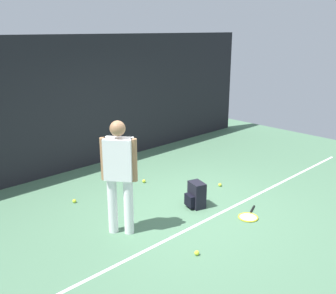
{
  "coord_description": "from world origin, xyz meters",
  "views": [
    {
      "loc": [
        -4.3,
        -4.07,
        2.9
      ],
      "look_at": [
        0.0,
        0.4,
        1.0
      ],
      "focal_mm": 41.48,
      "sensor_mm": 36.0,
      "label": 1
    }
  ],
  "objects_px": {
    "tennis_ball_near_player": "(197,253)",
    "tennis_ball_mid_court": "(144,181)",
    "tennis_racket": "(249,216)",
    "tennis_player": "(119,171)",
    "backpack": "(196,195)",
    "tennis_ball_far_left": "(220,185)",
    "tennis_ball_by_fence": "(74,201)"
  },
  "relations": [
    {
      "from": "tennis_ball_near_player",
      "to": "tennis_ball_mid_court",
      "type": "relative_size",
      "value": 1.0
    },
    {
      "from": "tennis_player",
      "to": "backpack",
      "type": "xyz_separation_m",
      "value": [
        1.43,
        -0.19,
        -0.76
      ]
    },
    {
      "from": "tennis_player",
      "to": "tennis_ball_by_fence",
      "type": "bearing_deg",
      "value": -39.41
    },
    {
      "from": "backpack",
      "to": "tennis_ball_near_player",
      "type": "xyz_separation_m",
      "value": [
        -1.08,
        -1.0,
        -0.18
      ]
    },
    {
      "from": "tennis_player",
      "to": "tennis_racket",
      "type": "height_order",
      "value": "tennis_player"
    },
    {
      "from": "tennis_player",
      "to": "tennis_racket",
      "type": "relative_size",
      "value": 2.68
    },
    {
      "from": "tennis_ball_mid_court",
      "to": "backpack",
      "type": "bearing_deg",
      "value": -92.55
    },
    {
      "from": "tennis_racket",
      "to": "backpack",
      "type": "bearing_deg",
      "value": -91.05
    },
    {
      "from": "tennis_ball_near_player",
      "to": "tennis_ball_by_fence",
      "type": "bearing_deg",
      "value": 97.14
    },
    {
      "from": "tennis_racket",
      "to": "tennis_ball_by_fence",
      "type": "relative_size",
      "value": 9.6
    },
    {
      "from": "tennis_racket",
      "to": "tennis_ball_near_player",
      "type": "relative_size",
      "value": 9.6
    },
    {
      "from": "tennis_ball_mid_court",
      "to": "tennis_player",
      "type": "bearing_deg",
      "value": -140.37
    },
    {
      "from": "tennis_player",
      "to": "tennis_racket",
      "type": "distance_m",
      "value": 2.25
    },
    {
      "from": "tennis_racket",
      "to": "tennis_ball_near_player",
      "type": "height_order",
      "value": "tennis_ball_near_player"
    },
    {
      "from": "tennis_racket",
      "to": "tennis_ball_mid_court",
      "type": "height_order",
      "value": "tennis_ball_mid_court"
    },
    {
      "from": "tennis_ball_by_fence",
      "to": "backpack",
      "type": "bearing_deg",
      "value": -48.15
    },
    {
      "from": "tennis_player",
      "to": "tennis_ball_far_left",
      "type": "relative_size",
      "value": 25.76
    },
    {
      "from": "tennis_ball_near_player",
      "to": "backpack",
      "type": "bearing_deg",
      "value": 42.74
    },
    {
      "from": "tennis_racket",
      "to": "tennis_ball_near_player",
      "type": "distance_m",
      "value": 1.42
    },
    {
      "from": "tennis_ball_far_left",
      "to": "tennis_ball_mid_court",
      "type": "bearing_deg",
      "value": 128.89
    },
    {
      "from": "tennis_ball_far_left",
      "to": "tennis_player",
      "type": "bearing_deg",
      "value": -178.03
    },
    {
      "from": "tennis_ball_far_left",
      "to": "tennis_ball_near_player",
      "type": "bearing_deg",
      "value": -148.45
    },
    {
      "from": "tennis_player",
      "to": "backpack",
      "type": "height_order",
      "value": "tennis_player"
    },
    {
      "from": "tennis_player",
      "to": "backpack",
      "type": "relative_size",
      "value": 3.86
    },
    {
      "from": "tennis_player",
      "to": "tennis_ball_near_player",
      "type": "relative_size",
      "value": 25.76
    },
    {
      "from": "tennis_racket",
      "to": "tennis_ball_far_left",
      "type": "xyz_separation_m",
      "value": [
        0.67,
        1.12,
        0.02
      ]
    },
    {
      "from": "tennis_player",
      "to": "tennis_ball_by_fence",
      "type": "xyz_separation_m",
      "value": [
        0.03,
        1.38,
        -0.93
      ]
    },
    {
      "from": "backpack",
      "to": "tennis_ball_by_fence",
      "type": "xyz_separation_m",
      "value": [
        -1.4,
        1.57,
        -0.18
      ]
    },
    {
      "from": "tennis_player",
      "to": "tennis_ball_near_player",
      "type": "bearing_deg",
      "value": 157.96
    },
    {
      "from": "backpack",
      "to": "tennis_player",
      "type": "bearing_deg",
      "value": -80.83
    },
    {
      "from": "tennis_racket",
      "to": "tennis_ball_mid_court",
      "type": "relative_size",
      "value": 9.6
    },
    {
      "from": "backpack",
      "to": "tennis_ball_near_player",
      "type": "bearing_deg",
      "value": -30.48
    }
  ]
}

